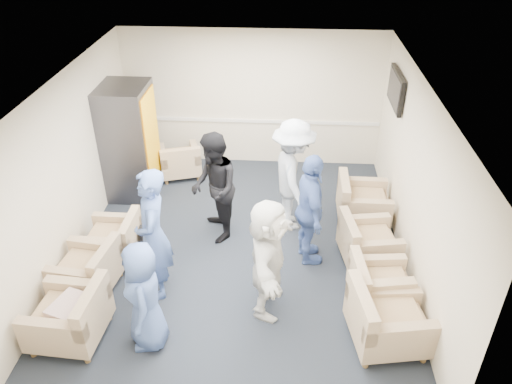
# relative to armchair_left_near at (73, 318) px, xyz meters

# --- Properties ---
(floor) EXTENTS (6.00, 6.00, 0.00)m
(floor) POSITION_rel_armchair_left_near_xyz_m (1.91, 1.88, -0.34)
(floor) COLOR #1B212B
(floor) RESTS_ON ground
(ceiling) EXTENTS (6.00, 6.00, 0.00)m
(ceiling) POSITION_rel_armchair_left_near_xyz_m (1.91, 1.88, 2.36)
(ceiling) COLOR white
(ceiling) RESTS_ON back_wall
(back_wall) EXTENTS (5.00, 0.02, 2.70)m
(back_wall) POSITION_rel_armchair_left_near_xyz_m (1.91, 4.88, 1.01)
(back_wall) COLOR beige
(back_wall) RESTS_ON floor
(front_wall) EXTENTS (5.00, 0.02, 2.70)m
(front_wall) POSITION_rel_armchair_left_near_xyz_m (1.91, -1.12, 1.01)
(front_wall) COLOR beige
(front_wall) RESTS_ON floor
(left_wall) EXTENTS (0.02, 6.00, 2.70)m
(left_wall) POSITION_rel_armchair_left_near_xyz_m (-0.59, 1.88, 1.01)
(left_wall) COLOR beige
(left_wall) RESTS_ON floor
(right_wall) EXTENTS (0.02, 6.00, 2.70)m
(right_wall) POSITION_rel_armchair_left_near_xyz_m (4.41, 1.88, 1.01)
(right_wall) COLOR beige
(right_wall) RESTS_ON floor
(chair_rail) EXTENTS (4.98, 0.04, 0.06)m
(chair_rail) POSITION_rel_armchair_left_near_xyz_m (1.91, 4.86, 0.56)
(chair_rail) COLOR silver
(chair_rail) RESTS_ON back_wall
(tv) EXTENTS (0.10, 1.00, 0.58)m
(tv) POSITION_rel_armchair_left_near_xyz_m (4.35, 3.68, 1.71)
(tv) COLOR black
(tv) RESTS_ON right_wall
(armchair_left_near) EXTENTS (0.91, 0.91, 0.68)m
(armchair_left_near) POSITION_rel_armchair_left_near_xyz_m (0.00, 0.00, 0.00)
(armchair_left_near) COLOR tan
(armchair_left_near) RESTS_ON floor
(armchair_left_mid) EXTENTS (0.90, 0.90, 0.64)m
(armchair_left_mid) POSITION_rel_armchair_left_near_xyz_m (-0.10, 0.90, -0.02)
(armchair_left_mid) COLOR tan
(armchair_left_mid) RESTS_ON floor
(armchair_left_far) EXTENTS (0.77, 0.77, 0.60)m
(armchair_left_far) POSITION_rel_armchair_left_near_xyz_m (0.03, 1.64, -0.04)
(armchair_left_far) COLOR tan
(armchair_left_far) RESTS_ON floor
(armchair_right_near) EXTENTS (1.02, 1.02, 0.71)m
(armchair_right_near) POSITION_rel_armchair_left_near_xyz_m (3.84, 0.18, 0.01)
(armchair_right_near) COLOR tan
(armchair_right_near) RESTS_ON floor
(armchair_right_midnear) EXTENTS (0.86, 0.86, 0.63)m
(armchair_right_midnear) POSITION_rel_armchair_left_near_xyz_m (3.86, 0.82, -0.03)
(armchair_right_midnear) COLOR tan
(armchair_right_midnear) RESTS_ON floor
(armchair_right_midfar) EXTENTS (0.92, 0.92, 0.64)m
(armchair_right_midfar) POSITION_rel_armchair_left_near_xyz_m (3.82, 1.78, -0.02)
(armchair_right_midfar) COLOR tan
(armchair_right_midfar) RESTS_ON floor
(armchair_right_far) EXTENTS (0.85, 0.85, 0.67)m
(armchair_right_far) POSITION_rel_armchair_left_near_xyz_m (3.86, 2.85, -0.01)
(armchair_right_far) COLOR tan
(armchair_right_far) RESTS_ON floor
(armchair_corner) EXTENTS (0.95, 0.95, 0.60)m
(armchair_corner) POSITION_rel_armchair_left_near_xyz_m (0.53, 4.16, -0.04)
(armchair_corner) COLOR tan
(armchair_corner) RESTS_ON floor
(vending_machine) EXTENTS (0.83, 0.97, 2.05)m
(vending_machine) POSITION_rel_armchair_left_near_xyz_m (-0.18, 3.54, 0.69)
(vending_machine) COLOR #44444B
(vending_machine) RESTS_ON floor
(backpack) EXTENTS (0.34, 0.28, 0.53)m
(backpack) POSITION_rel_armchair_left_near_xyz_m (0.54, 1.80, -0.07)
(backpack) COLOR black
(backpack) RESTS_ON floor
(pillow) EXTENTS (0.50, 0.57, 0.14)m
(pillow) POSITION_rel_armchair_left_near_xyz_m (-0.01, 0.00, 0.18)
(pillow) COLOR beige
(pillow) RESTS_ON armchair_left_near
(person_front_left) EXTENTS (0.62, 0.81, 1.49)m
(person_front_left) POSITION_rel_armchair_left_near_xyz_m (0.95, 0.02, 0.41)
(person_front_left) COLOR #4562A7
(person_front_left) RESTS_ON floor
(person_mid_left) EXTENTS (0.59, 0.78, 1.93)m
(person_mid_left) POSITION_rel_armchair_left_near_xyz_m (0.86, 0.93, 0.62)
(person_mid_left) COLOR #4562A7
(person_mid_left) RESTS_ON floor
(person_back_left) EXTENTS (0.91, 1.04, 1.81)m
(person_back_left) POSITION_rel_armchair_left_near_xyz_m (1.49, 2.27, 0.56)
(person_back_left) COLOR black
(person_back_left) RESTS_ON floor
(person_back_right) EXTENTS (0.98, 1.36, 1.89)m
(person_back_right) POSITION_rel_armchair_left_near_xyz_m (2.70, 2.65, 0.61)
(person_back_right) COLOR silver
(person_back_right) RESTS_ON floor
(person_mid_right) EXTENTS (0.62, 1.11, 1.78)m
(person_mid_right) POSITION_rel_armchair_left_near_xyz_m (2.96, 1.76, 0.55)
(person_mid_right) COLOR #4562A7
(person_mid_right) RESTS_ON floor
(person_front_right) EXTENTS (0.66, 1.61, 1.69)m
(person_front_right) POSITION_rel_armchair_left_near_xyz_m (2.40, 0.71, 0.50)
(person_front_right) COLOR white
(person_front_right) RESTS_ON floor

